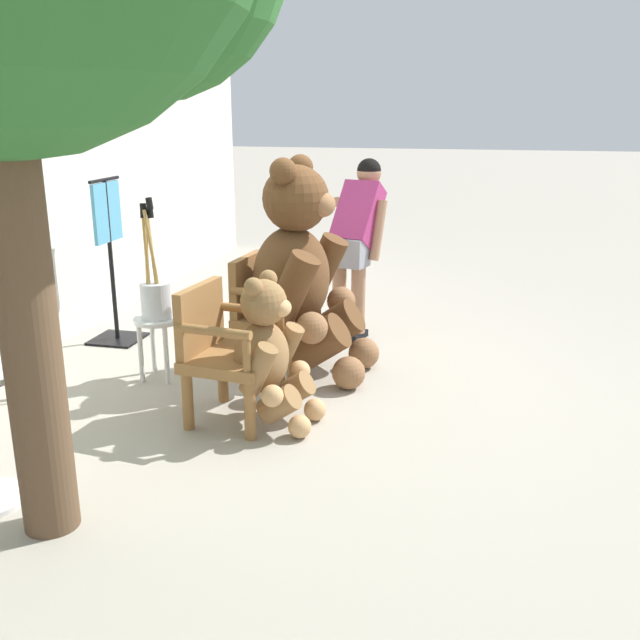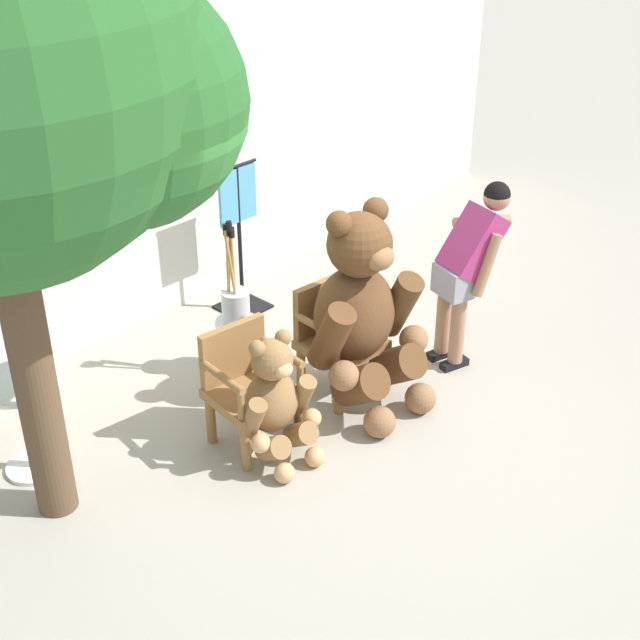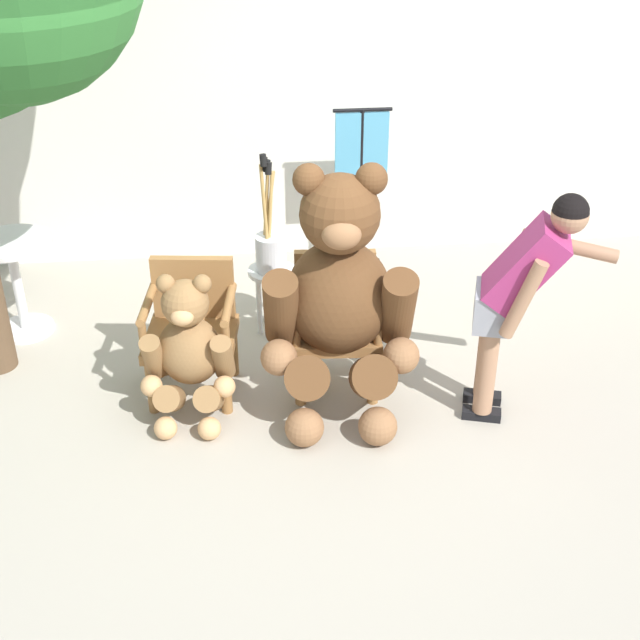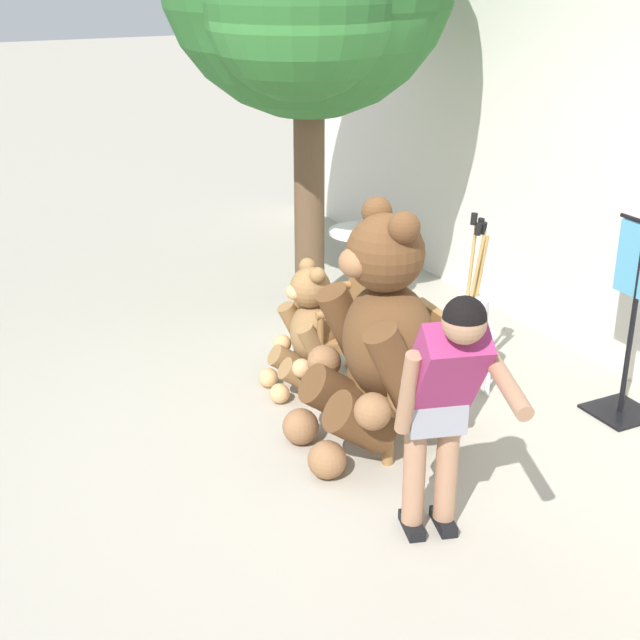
# 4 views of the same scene
# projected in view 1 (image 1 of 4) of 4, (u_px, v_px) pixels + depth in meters

# --- Properties ---
(ground_plane) EXTENTS (60.00, 60.00, 0.00)m
(ground_plane) POSITION_uv_depth(u_px,v_px,m) (308.00, 396.00, 4.90)
(ground_plane) COLOR #A8A091
(wooden_chair_left) EXTENTS (0.62, 0.58, 0.86)m
(wooden_chair_left) POSITION_uv_depth(u_px,v_px,m) (225.00, 349.00, 4.44)
(wooden_chair_left) COLOR olive
(wooden_chair_left) RESTS_ON ground
(wooden_chair_right) EXTENTS (0.60, 0.56, 0.86)m
(wooden_chair_right) POSITION_uv_depth(u_px,v_px,m) (269.00, 310.00, 5.29)
(wooden_chair_right) COLOR olive
(wooden_chair_right) RESTS_ON ground
(teddy_bear_large) EXTENTS (0.95, 0.93, 1.59)m
(teddy_bear_large) POSITION_uv_depth(u_px,v_px,m) (303.00, 271.00, 5.13)
(teddy_bear_large) COLOR brown
(teddy_bear_large) RESTS_ON ground
(teddy_bear_small) EXTENTS (0.58, 0.57, 0.96)m
(teddy_bear_small) POSITION_uv_depth(u_px,v_px,m) (269.00, 352.00, 4.36)
(teddy_bear_small) COLOR olive
(teddy_bear_small) RESTS_ON ground
(person_visitor) EXTENTS (0.88, 0.49, 1.49)m
(person_visitor) POSITION_uv_depth(u_px,v_px,m) (357.00, 232.00, 6.01)
(person_visitor) COLOR black
(person_visitor) RESTS_ON ground
(white_stool) EXTENTS (0.34, 0.34, 0.46)m
(white_stool) POSITION_uv_depth(u_px,v_px,m) (158.00, 332.00, 5.13)
(white_stool) COLOR silver
(white_stool) RESTS_ON ground
(brush_bucket) EXTENTS (0.22, 0.22, 0.86)m
(brush_bucket) POSITION_uv_depth(u_px,v_px,m) (155.00, 293.00, 5.05)
(brush_bucket) COLOR silver
(brush_bucket) RESTS_ON white_stool
(clothing_display_stand) EXTENTS (0.44, 0.40, 1.36)m
(clothing_display_stand) POSITION_uv_depth(u_px,v_px,m) (111.00, 257.00, 5.88)
(clothing_display_stand) COLOR black
(clothing_display_stand) RESTS_ON ground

